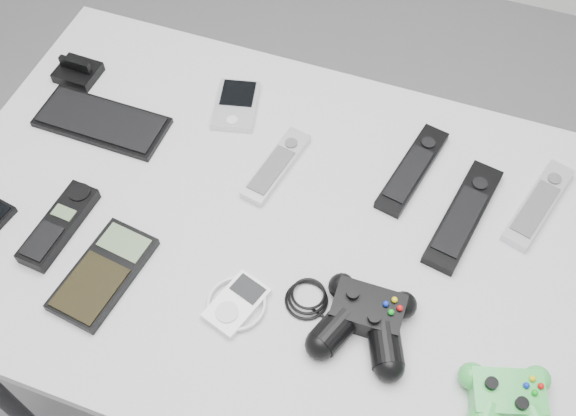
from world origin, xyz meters
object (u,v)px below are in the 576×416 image
(controller_black, at_px, (365,319))
(remote_black_b, at_px, (464,215))
(mp3_player, at_px, (236,304))
(pda_keyboard, at_px, (102,122))
(desk, at_px, (282,248))
(remote_silver_b, at_px, (539,204))
(remote_black_a, at_px, (413,169))
(cordless_handset, at_px, (59,225))
(controller_green, at_px, (509,405))
(remote_silver_a, at_px, (276,165))
(calculator, at_px, (103,273))
(pda, at_px, (236,105))

(controller_black, bearing_deg, remote_black_b, 66.28)
(mp3_player, bearing_deg, controller_black, 27.95)
(pda_keyboard, bearing_deg, desk, -13.62)
(remote_black_b, distance_m, remote_silver_b, 0.13)
(remote_black_a, relative_size, cordless_handset, 1.24)
(desk, height_order, controller_black, controller_black)
(remote_black_b, relative_size, cordless_handset, 1.37)
(cordless_handset, xyz_separation_m, controller_green, (0.74, -0.05, 0.01))
(cordless_handset, bearing_deg, remote_silver_a, 43.69)
(remote_silver_a, distance_m, remote_black_a, 0.24)
(pda_keyboard, relative_size, cordless_handset, 1.46)
(cordless_handset, bearing_deg, desk, 24.78)
(calculator, bearing_deg, remote_black_b, 37.92)
(calculator, distance_m, controller_green, 0.63)
(remote_black_a, relative_size, remote_black_b, 0.90)
(desk, bearing_deg, pda_keyboard, 165.77)
(remote_silver_a, height_order, controller_black, controller_black)
(remote_silver_a, distance_m, remote_silver_b, 0.45)
(remote_black_b, bearing_deg, remote_silver_a, -168.09)
(desk, distance_m, calculator, 0.30)
(remote_silver_a, height_order, cordless_handset, cordless_handset)
(remote_black_a, bearing_deg, controller_green, -46.60)
(cordless_handset, bearing_deg, pda, 68.09)
(desk, height_order, pda_keyboard, pda_keyboard)
(remote_black_b, xyz_separation_m, mp3_player, (-0.29, -0.28, -0.00))
(mp3_player, bearing_deg, pda_keyboard, 163.04)
(pda, relative_size, remote_silver_b, 0.61)
(remote_black_a, height_order, mp3_player, remote_black_a)
(pda, height_order, remote_black_b, remote_black_b)
(pda, xyz_separation_m, cordless_handset, (-0.17, -0.35, 0.00))
(cordless_handset, bearing_deg, calculator, -21.45)
(pda_keyboard, height_order, cordless_handset, cordless_handset)
(remote_black_b, relative_size, controller_black, 0.89)
(mp3_player, xyz_separation_m, controller_black, (0.19, 0.04, 0.02))
(cordless_handset, distance_m, controller_green, 0.75)
(mp3_player, distance_m, controller_green, 0.42)
(desk, distance_m, pda, 0.29)
(mp3_player, bearing_deg, desk, 101.99)
(cordless_handset, height_order, calculator, cordless_handset)
(remote_silver_a, distance_m, remote_black_b, 0.33)
(remote_silver_b, xyz_separation_m, calculator, (-0.63, -0.37, -0.00))
(pda_keyboard, height_order, remote_black_a, remote_black_a)
(remote_black_a, relative_size, controller_black, 0.80)
(remote_black_b, height_order, controller_black, controller_black)
(controller_green, bearing_deg, calculator, 163.24)
(pda, xyz_separation_m, controller_green, (0.57, -0.40, 0.01))
(desk, xyz_separation_m, remote_black_a, (0.18, 0.19, 0.08))
(pda_keyboard, xyz_separation_m, mp3_player, (0.37, -0.26, 0.00))
(controller_green, bearing_deg, cordless_handset, 159.08)
(remote_black_a, distance_m, calculator, 0.55)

